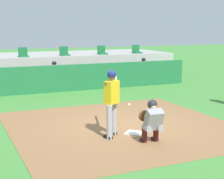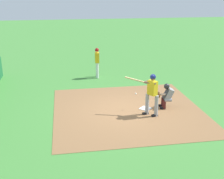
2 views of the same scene
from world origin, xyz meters
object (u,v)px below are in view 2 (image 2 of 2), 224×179
(home_plate, at_px, (145,108))
(catcher_crouched, at_px, (166,95))
(on_deck_batter, at_px, (97,61))
(batter_at_plate, at_px, (152,92))

(home_plate, distance_m, catcher_crouched, 1.09)
(catcher_crouched, height_order, on_deck_batter, on_deck_batter)
(home_plate, relative_size, batter_at_plate, 0.24)
(catcher_crouched, bearing_deg, home_plate, 90.82)
(home_plate, height_order, catcher_crouched, catcher_crouched)
(batter_at_plate, relative_size, on_deck_batter, 1.01)
(batter_at_plate, distance_m, catcher_crouched, 1.21)
(home_plate, distance_m, on_deck_batter, 5.48)
(catcher_crouched, xyz_separation_m, on_deck_batter, (5.16, 2.45, 0.41))
(batter_at_plate, height_order, catcher_crouched, batter_at_plate)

